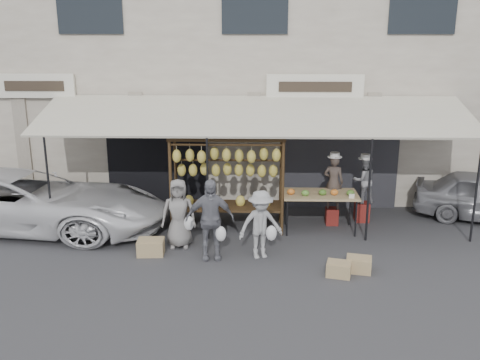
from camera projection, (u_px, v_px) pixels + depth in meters
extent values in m
plane|color=#2D2D30|center=(253.00, 261.00, 10.83)|extent=(90.00, 90.00, 0.00)
cube|color=beige|center=(255.00, 64.00, 16.12)|extent=(24.00, 6.00, 7.00)
cube|color=#232328|center=(339.00, 161.00, 13.76)|extent=(3.00, 0.10, 2.50)
cube|color=black|center=(158.00, 160.00, 13.88)|extent=(2.60, 0.10, 2.50)
cube|color=silver|center=(315.00, 87.00, 13.20)|extent=(2.40, 0.10, 0.60)
cube|color=silver|center=(35.00, 86.00, 13.39)|extent=(2.00, 0.10, 0.60)
cube|color=beige|center=(254.00, 115.00, 12.33)|extent=(10.00, 2.34, 0.63)
cylinder|color=black|center=(49.00, 188.00, 11.74)|extent=(0.05, 0.05, 2.30)
cylinder|color=black|center=(208.00, 189.00, 11.65)|extent=(0.05, 0.05, 2.30)
cylinder|color=black|center=(369.00, 191.00, 11.56)|extent=(0.05, 0.05, 2.30)
cylinder|color=black|center=(476.00, 192.00, 11.50)|extent=(0.05, 0.05, 2.30)
cylinder|color=black|center=(171.00, 188.00, 11.94)|extent=(0.07, 0.07, 2.20)
cylinder|color=black|center=(283.00, 189.00, 11.87)|extent=(0.07, 0.07, 2.20)
cylinder|color=black|center=(176.00, 178.00, 12.71)|extent=(0.07, 0.07, 2.20)
cylinder|color=black|center=(281.00, 179.00, 12.64)|extent=(0.07, 0.07, 2.20)
cube|color=black|center=(227.00, 136.00, 11.99)|extent=(2.60, 0.90, 0.07)
cylinder|color=black|center=(226.00, 145.00, 11.69)|extent=(2.50, 0.05, 0.05)
cylinder|color=black|center=(228.00, 139.00, 12.36)|extent=(2.50, 0.05, 0.05)
cylinder|color=black|center=(227.00, 160.00, 12.14)|extent=(2.50, 0.05, 0.05)
cube|color=black|center=(228.00, 206.00, 12.44)|extent=(2.50, 0.80, 0.05)
ellipsoid|color=gold|center=(177.00, 156.00, 11.79)|extent=(0.20, 0.18, 0.30)
ellipsoid|color=gold|center=(190.00, 155.00, 11.93)|extent=(0.20, 0.18, 0.30)
ellipsoid|color=gold|center=(202.00, 157.00, 11.78)|extent=(0.20, 0.18, 0.30)
ellipsoid|color=gold|center=(214.00, 153.00, 11.90)|extent=(0.20, 0.18, 0.30)
ellipsoid|color=gold|center=(226.00, 155.00, 11.75)|extent=(0.20, 0.18, 0.30)
ellipsoid|color=gold|center=(239.00, 156.00, 11.90)|extent=(0.20, 0.18, 0.30)
ellipsoid|color=gold|center=(251.00, 157.00, 11.75)|extent=(0.20, 0.18, 0.30)
ellipsoid|color=gold|center=(264.00, 154.00, 11.87)|extent=(0.20, 0.18, 0.30)
ellipsoid|color=gold|center=(276.00, 155.00, 11.72)|extent=(0.20, 0.18, 0.30)
ellipsoid|color=gold|center=(182.00, 170.00, 12.24)|extent=(0.20, 0.18, 0.30)
ellipsoid|color=gold|center=(193.00, 170.00, 12.23)|extent=(0.20, 0.18, 0.30)
ellipsoid|color=gold|center=(204.00, 169.00, 12.21)|extent=(0.20, 0.18, 0.30)
ellipsoid|color=gold|center=(216.00, 170.00, 12.22)|extent=(0.20, 0.18, 0.30)
ellipsoid|color=gold|center=(227.00, 169.00, 12.20)|extent=(0.20, 0.18, 0.30)
ellipsoid|color=gold|center=(239.00, 170.00, 12.20)|extent=(0.20, 0.18, 0.30)
ellipsoid|color=gold|center=(250.00, 170.00, 12.19)|extent=(0.20, 0.18, 0.30)
ellipsoid|color=gold|center=(262.00, 171.00, 12.19)|extent=(0.20, 0.18, 0.30)
ellipsoid|color=gold|center=(273.00, 171.00, 12.18)|extent=(0.20, 0.18, 0.30)
cube|color=tan|center=(320.00, 194.00, 12.22)|extent=(1.70, 0.90, 0.05)
cylinder|color=black|center=(287.00, 218.00, 12.01)|extent=(0.04, 0.04, 0.85)
cylinder|color=black|center=(356.00, 219.00, 11.97)|extent=(0.04, 0.04, 0.85)
cylinder|color=black|center=(285.00, 207.00, 12.72)|extent=(0.04, 0.04, 0.85)
cylinder|color=black|center=(350.00, 208.00, 12.68)|extent=(0.04, 0.04, 0.85)
ellipsoid|color=orange|center=(291.00, 192.00, 12.11)|extent=(0.18, 0.14, 0.14)
ellipsoid|color=#598C33|center=(305.00, 193.00, 12.00)|extent=(0.18, 0.14, 0.14)
ellipsoid|color=#477226|center=(323.00, 192.00, 12.05)|extent=(0.18, 0.14, 0.14)
ellipsoid|color=orange|center=(334.00, 192.00, 12.07)|extent=(0.18, 0.14, 0.14)
ellipsoid|color=#477226|center=(351.00, 193.00, 12.01)|extent=(0.18, 0.14, 0.14)
imported|color=#473C36|center=(333.00, 182.00, 12.56)|extent=(0.53, 0.41, 1.29)
imported|color=gray|center=(364.00, 180.00, 12.78)|extent=(0.62, 0.52, 1.13)
imported|color=gray|center=(179.00, 213.00, 11.34)|extent=(0.76, 0.52, 1.50)
imported|color=slate|center=(210.00, 219.00, 10.74)|extent=(1.03, 0.54, 1.67)
imported|color=#989898|center=(261.00, 225.00, 10.80)|extent=(1.04, 0.79, 1.42)
cube|color=maroon|center=(332.00, 216.00, 12.79)|extent=(0.29, 0.29, 0.41)
cube|color=maroon|center=(362.00, 212.00, 13.00)|extent=(0.41, 0.41, 0.47)
cube|color=tan|center=(339.00, 269.00, 10.14)|extent=(0.52, 0.44, 0.27)
cube|color=tan|center=(359.00, 264.00, 10.32)|extent=(0.54, 0.45, 0.28)
cube|color=tan|center=(151.00, 247.00, 11.09)|extent=(0.56, 0.44, 0.32)
imported|color=silver|center=(15.00, 187.00, 12.37)|extent=(5.05, 2.77, 2.01)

